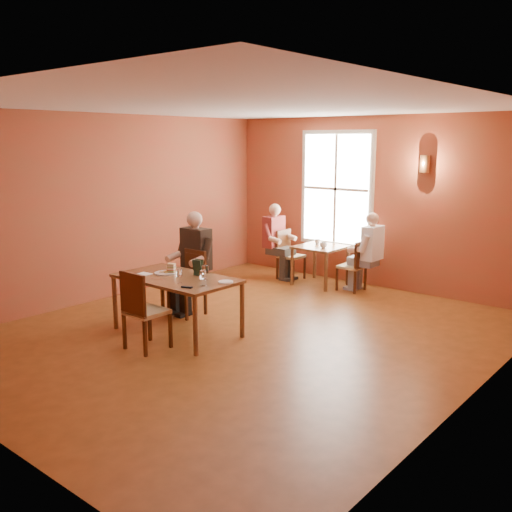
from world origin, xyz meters
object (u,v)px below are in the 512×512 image
Objects in this scene: chair_diner_maroon at (291,255)px; chair_diner_main at (187,283)px; main_table at (177,305)px; chair_empty at (147,310)px; chair_diner_white at (351,265)px; diner_maroon at (290,243)px; diner_main at (185,267)px; second_table at (320,265)px; diner_white at (353,253)px.

chair_diner_main is at bearing 3.26° from chair_diner_maroon.
main_table is 1.65× the size of chair_empty.
chair_diner_maroon is at bearing 101.51° from chair_empty.
main_table is at bearing 103.69° from chair_empty.
chair_diner_white is 0.65× the size of diner_maroon.
diner_main is 2.87m from diner_maroon.
main_table is 3.49m from second_table.
diner_main is at bearing 128.88° from main_table.
chair_diner_main is at bearing 127.57° from main_table.
diner_maroon is (-0.03, 0.00, 0.22)m from chair_diner_maroon.
second_table is 0.66m from chair_diner_maroon.
diner_main is 1.44m from chair_empty.
diner_main reaches higher than second_table.
chair_diner_maroon is at bearing 180.00° from second_table.
diner_maroon is (-0.68, 0.00, 0.33)m from second_table.
chair_empty is at bearing -76.67° from main_table.
chair_empty is at bearing 116.78° from chair_diner_main.
diner_white is (1.17, 2.84, 0.18)m from chair_diner_main.
main_table is 3.55m from chair_diner_maroon.
chair_diner_white reaches higher than main_table.
diner_main is 3.10m from chair_diner_white.
diner_main is at bearing 157.83° from diner_white.
diner_white is 1.45× the size of chair_diner_maroon.
chair_diner_main is 3.06m from chair_diner_white.
chair_empty is 1.13× the size of chair_diner_white.
second_table is 0.87× the size of chair_diner_maroon.
diner_maroon reaches higher than main_table.
chair_diner_main is at bearing 3.86° from diner_maroon.
chair_diner_white is (0.49, 4.13, -0.06)m from chair_empty.
diner_maroon is at bearing 101.21° from main_table.
chair_diner_white is (1.14, 2.84, -0.04)m from chair_diner_main.
diner_white is (0.68, 0.00, 0.31)m from second_table.
chair_diner_main is 0.96× the size of chair_empty.
chair_diner_main is at bearing 157.62° from diner_white.
diner_main is 1.83× the size of second_table.
main_table is 1.13× the size of diner_main.
diner_white is at bearing -90.00° from chair_diner_white.
diner_maroon is at bearing -90.00° from chair_diner_maroon.
second_table is (-0.16, 4.13, -0.15)m from chair_empty.
chair_diner_main is at bearing 117.15° from chair_empty.
chair_diner_white is (0.64, 3.49, 0.05)m from main_table.
chair_empty is 4.21m from chair_diner_maroon.
chair_diner_main is (-0.50, 0.65, 0.09)m from main_table.
chair_diner_maroon is at bearing 100.74° from main_table.
main_table is at bearing 169.62° from chair_diner_white.
diner_white reaches higher than chair_diner_maroon.
second_table is at bearing -99.67° from diner_main.
main_table is 0.87m from diner_main.
diner_main is at bearing -99.67° from second_table.
diner_white reaches higher than chair_diner_white.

